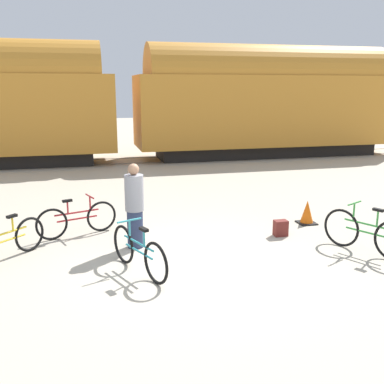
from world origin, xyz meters
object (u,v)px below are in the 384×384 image
(bicycle_maroon, at_px, (77,219))
(bicycle_teal, at_px, (139,252))
(freight_train, at_px, (125,100))
(bicycle_green, at_px, (366,233))
(person_in_grey, at_px, (135,206))
(traffic_cone, at_px, (307,213))
(bicycle_yellow, at_px, (5,241))
(backpack, at_px, (281,228))

(bicycle_maroon, xyz_separation_m, bicycle_teal, (1.01, -2.30, 0.01))
(freight_train, relative_size, bicycle_teal, 14.70)
(bicycle_green, distance_m, bicycle_teal, 4.32)
(bicycle_teal, relative_size, person_in_grey, 1.00)
(freight_train, bearing_deg, traffic_cone, -72.94)
(freight_train, bearing_deg, bicycle_yellow, -106.92)
(freight_train, xyz_separation_m, person_in_grey, (-0.94, -10.82, -1.76))
(bicycle_green, xyz_separation_m, bicycle_yellow, (-6.61, 1.28, -0.04))
(bicycle_maroon, xyz_separation_m, traffic_cone, (5.18, -0.39, -0.10))
(freight_train, xyz_separation_m, traffic_cone, (3.13, -10.19, -2.34))
(bicycle_maroon, xyz_separation_m, bicycle_yellow, (-1.28, -1.14, -0.00))
(traffic_cone, bearing_deg, freight_train, 107.06)
(bicycle_maroon, distance_m, backpack, 4.34)
(bicycle_green, bearing_deg, bicycle_teal, 178.45)
(freight_train, xyz_separation_m, backpack, (2.15, -10.87, -2.42))
(bicycle_teal, xyz_separation_m, backpack, (3.19, 1.23, -0.20))
(freight_train, relative_size, bicycle_maroon, 14.73)
(bicycle_teal, bearing_deg, traffic_cone, 24.65)
(freight_train, relative_size, bicycle_yellow, 19.05)
(bicycle_green, xyz_separation_m, traffic_cone, (-0.15, 2.03, -0.15))
(bicycle_green, xyz_separation_m, bicycle_teal, (-4.32, 0.12, -0.03))
(freight_train, bearing_deg, person_in_grey, -94.96)
(person_in_grey, relative_size, backpack, 4.94)
(bicycle_maroon, relative_size, backpack, 4.95)
(freight_train, height_order, bicycle_yellow, freight_train)
(bicycle_green, relative_size, bicycle_yellow, 1.26)
(freight_train, relative_size, backpack, 72.90)
(bicycle_yellow, bearing_deg, freight_train, 73.08)
(bicycle_maroon, height_order, traffic_cone, bicycle_maroon)
(bicycle_green, relative_size, traffic_cone, 2.99)
(bicycle_teal, distance_m, bicycle_yellow, 2.57)
(bicycle_green, distance_m, bicycle_yellow, 6.73)
(bicycle_maroon, distance_m, person_in_grey, 1.58)
(bicycle_teal, xyz_separation_m, bicycle_yellow, (-2.29, 1.16, -0.01))
(backpack, bearing_deg, freight_train, 101.20)
(bicycle_teal, relative_size, backpack, 4.96)
(bicycle_maroon, bearing_deg, bicycle_yellow, -138.32)
(freight_train, distance_m, bicycle_yellow, 11.65)
(freight_train, bearing_deg, bicycle_teal, -94.89)
(freight_train, bearing_deg, bicycle_green, -74.98)
(bicycle_maroon, bearing_deg, bicycle_teal, -66.22)
(bicycle_green, distance_m, person_in_grey, 4.47)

